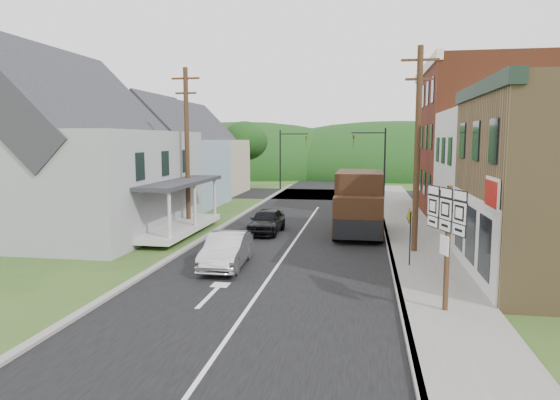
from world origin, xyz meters
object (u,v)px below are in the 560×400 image
at_px(silver_sedan, 227,250).
at_px(route_sign_cluster, 446,230).
at_px(dark_sedan, 267,221).
at_px(delivery_van, 359,203).
at_px(warning_sign, 410,229).

xyz_separation_m(silver_sedan, route_sign_cluster, (7.65, -4.22, 1.81)).
relative_size(dark_sedan, route_sign_cluster, 1.08).
relative_size(silver_sedan, delivery_van, 0.69).
bearing_deg(silver_sedan, warning_sign, 4.80).
relative_size(silver_sedan, warning_sign, 1.82).
distance_m(silver_sedan, route_sign_cluster, 8.92).
distance_m(silver_sedan, dark_sedan, 7.32).
bearing_deg(warning_sign, route_sign_cluster, -61.01).
height_order(silver_sedan, delivery_van, delivery_van).
xyz_separation_m(dark_sedan, route_sign_cluster, (7.49, -11.54, 1.83)).
distance_m(delivery_van, warning_sign, 7.18).
bearing_deg(dark_sedan, silver_sedan, -89.73).
bearing_deg(route_sign_cluster, delivery_van, 81.36).
distance_m(delivery_van, route_sign_cluster, 12.35).
bearing_deg(delivery_van, silver_sedan, -122.65).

